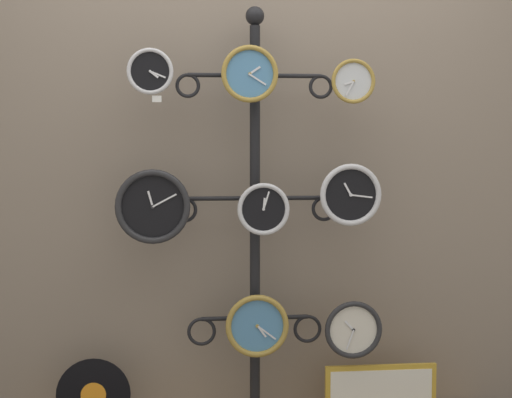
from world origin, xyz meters
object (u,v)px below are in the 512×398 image
at_px(clock_top_center, 250,74).
at_px(clock_top_right, 353,81).
at_px(clock_top_left, 150,71).
at_px(display_stand, 255,290).
at_px(clock_middle_left, 153,207).
at_px(vinyl_record, 93,395).
at_px(picture_frame, 381,393).
at_px(clock_middle_center, 263,209).
at_px(clock_middle_right, 350,195).
at_px(clock_bottom_center, 258,326).
at_px(clock_bottom_right, 353,330).

xyz_separation_m(clock_top_center, clock_top_right, (0.46, 0.02, -0.03)).
distance_m(clock_top_left, clock_top_right, 0.89).
height_order(display_stand, clock_middle_left, display_stand).
distance_m(clock_top_center, vinyl_record, 1.56).
bearing_deg(picture_frame, clock_middle_center, -177.30).
height_order(clock_middle_right, vinyl_record, clock_middle_right).
bearing_deg(clock_top_right, display_stand, 168.80).
height_order(display_stand, clock_middle_center, display_stand).
bearing_deg(clock_bottom_center, display_stand, 91.46).
relative_size(clock_top_center, clock_top_right, 1.26).
xyz_separation_m(clock_top_right, clock_middle_right, (-0.01, -0.02, -0.50)).
xyz_separation_m(clock_middle_center, clock_bottom_right, (0.41, 0.00, -0.55)).
relative_size(clock_middle_left, clock_bottom_center, 1.15).
height_order(clock_top_left, clock_middle_left, clock_top_left).
relative_size(display_stand, clock_middle_right, 6.99).
bearing_deg(clock_top_right, vinyl_record, 179.31).
distance_m(clock_top_right, picture_frame, 1.42).
bearing_deg(clock_top_left, clock_middle_right, -1.18).
height_order(clock_bottom_center, vinyl_record, clock_bottom_center).
relative_size(clock_top_center, clock_middle_center, 1.08).
bearing_deg(clock_bottom_center, clock_bottom_right, -0.94).
bearing_deg(clock_top_center, clock_middle_center, -8.63).
bearing_deg(clock_middle_left, clock_top_left, 130.98).
height_order(clock_top_center, clock_middle_center, clock_top_center).
distance_m(display_stand, vinyl_record, 0.85).
bearing_deg(clock_middle_left, clock_middle_center, -1.95).
bearing_deg(clock_top_left, clock_middle_center, -2.63).
xyz_separation_m(clock_top_left, clock_top_right, (0.88, 0.00, -0.03)).
relative_size(clock_top_right, clock_bottom_right, 0.75).
bearing_deg(picture_frame, vinyl_record, 179.42).
xyz_separation_m(display_stand, picture_frame, (0.57, -0.08, -0.47)).
bearing_deg(clock_middle_center, clock_bottom_right, 0.06).
distance_m(display_stand, clock_top_left, 1.08).
height_order(clock_top_right, clock_bottom_right, clock_top_right).
bearing_deg(vinyl_record, clock_middle_center, -2.97).
height_order(clock_top_center, clock_bottom_center, clock_top_center).
bearing_deg(display_stand, clock_middle_center, -76.31).
xyz_separation_m(clock_top_left, clock_middle_left, (0.01, -0.01, -0.58)).
bearing_deg(clock_bottom_right, clock_middle_right, 167.49).
bearing_deg(clock_top_right, clock_middle_right, -119.09).
bearing_deg(clock_bottom_center, clock_top_right, 2.36).
bearing_deg(clock_top_center, clock_middle_right, -0.60).
xyz_separation_m(clock_middle_right, clock_bottom_center, (-0.41, 0.00, -0.58)).
xyz_separation_m(clock_top_center, vinyl_record, (-0.69, 0.03, -1.40)).
height_order(clock_bottom_right, vinyl_record, clock_bottom_right).
distance_m(clock_top_right, clock_bottom_right, 1.11).
bearing_deg(clock_middle_left, clock_top_right, 0.56).
height_order(clock_top_left, clock_bottom_right, clock_top_left).
bearing_deg(clock_bottom_center, clock_top_center, 177.55).
bearing_deg(clock_middle_right, clock_top_left, 178.82).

